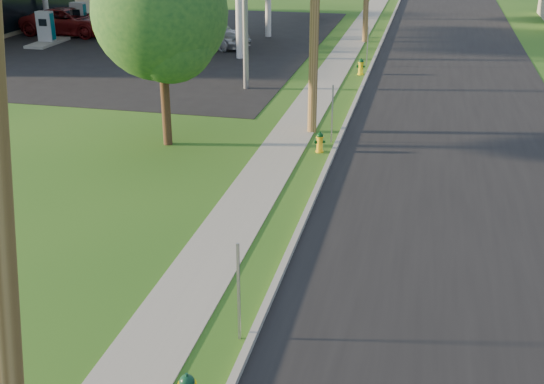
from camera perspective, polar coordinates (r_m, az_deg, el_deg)
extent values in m
cube|color=black|center=(17.78, 15.80, -2.95)|extent=(8.00, 120.00, 0.02)
cube|color=gray|center=(17.91, 2.99, -1.63)|extent=(0.15, 120.00, 0.15)
cube|color=gray|center=(18.29, -2.42, -1.29)|extent=(1.50, 120.00, 0.03)
cube|color=black|center=(43.31, -13.98, 12.24)|extent=(26.00, 28.00, 0.02)
cube|color=gray|center=(12.51, -2.81, -8.40)|extent=(0.05, 0.04, 2.00)
cube|color=gray|center=(23.21, 5.06, 6.52)|extent=(0.05, 0.04, 2.00)
cube|color=gray|center=(35.02, 7.99, 11.95)|extent=(0.05, 0.04, 2.00)
cylinder|color=silver|center=(36.43, -2.79, 15.34)|extent=(0.36, 0.36, 5.50)
cube|color=gray|center=(42.76, -18.25, 11.76)|extent=(1.20, 3.20, 0.18)
cube|color=#9EA0A3|center=(42.61, -18.41, 13.02)|extent=(0.90, 0.50, 1.70)
cube|color=#005A6A|center=(42.61, -18.41, 13.02)|extent=(0.94, 0.40, 1.50)
cube|color=black|center=(42.34, -18.64, 13.29)|extent=(0.50, 0.02, 0.40)
cube|color=gray|center=(38.97, -6.53, 11.75)|extent=(1.20, 3.20, 0.18)
cube|color=#9EA0A3|center=(38.80, -6.60, 13.14)|extent=(0.90, 0.50, 1.70)
cube|color=#005A6A|center=(38.80, -6.60, 13.14)|extent=(0.94, 0.40, 1.50)
cube|color=black|center=(38.51, -6.75, 13.44)|extent=(0.50, 0.02, 0.40)
cube|color=gray|center=(46.19, -15.74, 12.80)|extent=(1.20, 3.20, 0.18)
cube|color=#9EA0A3|center=(46.04, -15.87, 13.97)|extent=(0.90, 0.50, 1.70)
cube|color=#005A6A|center=(46.04, -15.87, 13.97)|extent=(0.94, 0.40, 1.50)
cube|color=black|center=(45.78, -16.06, 14.22)|extent=(0.50, 0.02, 0.40)
cube|color=gray|center=(42.70, -4.75, 12.79)|extent=(1.20, 3.20, 0.18)
cube|color=#9EA0A3|center=(42.54, -4.79, 14.06)|extent=(0.90, 0.50, 1.70)
cube|color=#005A6A|center=(42.54, -4.79, 14.06)|extent=(0.94, 0.40, 1.50)
cube|color=black|center=(42.25, -4.91, 14.34)|extent=(0.50, 0.02, 0.40)
cube|color=black|center=(46.07, -21.02, 13.79)|extent=(0.06, 16.06, 2.20)
cylinder|color=gray|center=(30.02, -2.24, 13.26)|extent=(0.24, 0.24, 5.00)
cylinder|color=#322215|center=(23.01, -8.93, 7.95)|extent=(0.30, 0.30, 3.36)
sphere|color=#1B481E|center=(22.48, -9.35, 14.59)|extent=(4.31, 4.31, 4.31)
sphere|color=#1B481E|center=(22.16, -8.55, 12.76)|extent=(2.96, 2.96, 2.96)
cylinder|color=#EDC900|center=(11.10, -7.11, -15.67)|extent=(0.30, 0.30, 0.04)
sphere|color=#0B3520|center=(11.08, -7.12, -15.50)|extent=(0.25, 0.25, 0.25)
cylinder|color=#0B3520|center=(11.00, -7.16, -14.97)|extent=(0.05, 0.05, 0.06)
cylinder|color=gold|center=(22.50, 4.00, 3.42)|extent=(0.26, 0.26, 0.06)
cylinder|color=gold|center=(22.42, 4.01, 4.03)|extent=(0.21, 0.21, 0.56)
cylinder|color=gold|center=(22.34, 4.03, 4.62)|extent=(0.26, 0.26, 0.04)
sphere|color=#063610|center=(22.33, 4.03, 4.71)|extent=(0.22, 0.22, 0.22)
cylinder|color=#063610|center=(22.29, 4.04, 4.99)|extent=(0.05, 0.05, 0.06)
cylinder|color=#063610|center=(22.27, 4.04, 4.11)|extent=(0.12, 0.13, 0.10)
cylinder|color=#063610|center=(22.38, 3.68, 4.22)|extent=(0.11, 0.10, 0.08)
cylinder|color=#063610|center=(22.40, 4.35, 4.21)|extent=(0.11, 0.10, 0.08)
cylinder|color=yellow|center=(33.42, 7.41, 9.76)|extent=(0.30, 0.30, 0.06)
cylinder|color=yellow|center=(33.36, 7.44, 10.24)|extent=(0.23, 0.23, 0.64)
cylinder|color=yellow|center=(33.30, 7.46, 10.70)|extent=(0.30, 0.30, 0.04)
sphere|color=#093713|center=(33.29, 7.47, 10.78)|extent=(0.24, 0.24, 0.24)
cylinder|color=#093713|center=(33.26, 7.48, 10.99)|extent=(0.05, 0.05, 0.06)
cylinder|color=#093713|center=(33.19, 7.42, 10.33)|extent=(0.12, 0.13, 0.12)
cylinder|color=#093713|center=(33.35, 7.19, 10.40)|extent=(0.11, 0.10, 0.10)
cylinder|color=#093713|center=(33.33, 7.70, 10.36)|extent=(0.11, 0.10, 0.10)
imported|color=maroon|center=(45.44, -16.57, 13.50)|extent=(6.05, 2.96, 1.65)
imported|color=#ADAFB4|center=(40.04, -5.23, 13.19)|extent=(5.30, 3.61, 1.68)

